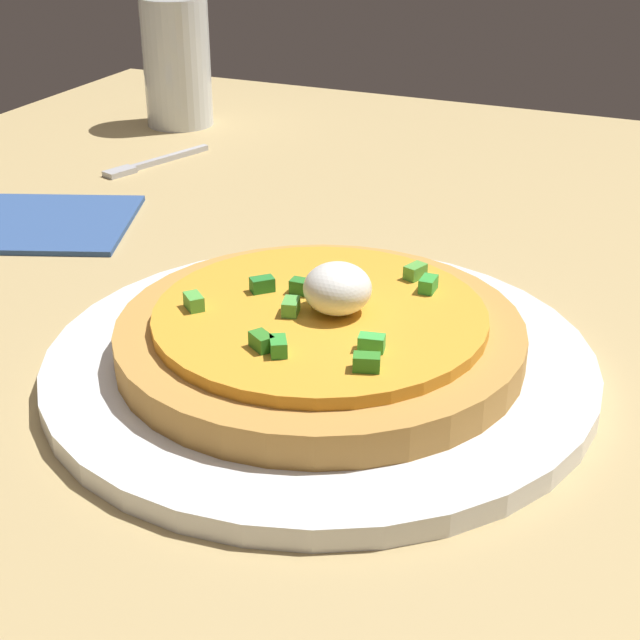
{
  "coord_description": "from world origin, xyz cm",
  "views": [
    {
      "loc": [
        -47.84,
        -28.38,
        28.69
      ],
      "look_at": [
        -6.04,
        -10.03,
        5.68
      ],
      "focal_mm": 53.77,
      "sensor_mm": 36.0,
      "label": 1
    }
  ],
  "objects_px": {
    "plate": "(320,363)",
    "cup_near": "(177,70)",
    "fork": "(149,163)",
    "pizza": "(321,332)",
    "napkin": "(51,223)"
  },
  "relations": [
    {
      "from": "pizza",
      "to": "fork",
      "type": "relative_size",
      "value": 1.96
    },
    {
      "from": "pizza",
      "to": "napkin",
      "type": "xyz_separation_m",
      "value": [
        0.12,
        0.28,
        -0.02
      ]
    },
    {
      "from": "plate",
      "to": "cup_near",
      "type": "relative_size",
      "value": 2.39
    },
    {
      "from": "pizza",
      "to": "fork",
      "type": "bearing_deg",
      "value": 46.15
    },
    {
      "from": "plate",
      "to": "pizza",
      "type": "distance_m",
      "value": 0.02
    },
    {
      "from": "plate",
      "to": "cup_near",
      "type": "height_order",
      "value": "cup_near"
    },
    {
      "from": "plate",
      "to": "fork",
      "type": "xyz_separation_m",
      "value": [
        0.28,
        0.29,
        -0.0
      ]
    },
    {
      "from": "cup_near",
      "to": "napkin",
      "type": "height_order",
      "value": "cup_near"
    },
    {
      "from": "cup_near",
      "to": "fork",
      "type": "distance_m",
      "value": 0.15
    },
    {
      "from": "plate",
      "to": "pizza",
      "type": "bearing_deg",
      "value": -84.8
    },
    {
      "from": "plate",
      "to": "napkin",
      "type": "bearing_deg",
      "value": 66.07
    },
    {
      "from": "fork",
      "to": "plate",
      "type": "bearing_deg",
      "value": 64.36
    },
    {
      "from": "plate",
      "to": "fork",
      "type": "distance_m",
      "value": 0.4
    },
    {
      "from": "fork",
      "to": "pizza",
      "type": "bearing_deg",
      "value": 64.39
    },
    {
      "from": "plate",
      "to": "cup_near",
      "type": "xyz_separation_m",
      "value": [
        0.41,
        0.34,
        0.05
      ]
    }
  ]
}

